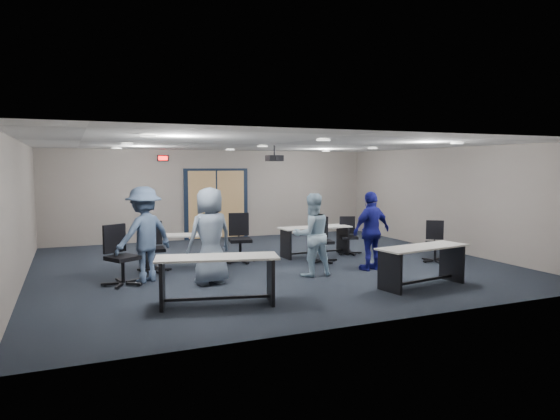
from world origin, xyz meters
name	(u,v)px	position (x,y,z in m)	size (l,w,h in m)	color
floor	(271,264)	(0.00, 0.00, 0.00)	(10.00, 10.00, 0.00)	black
back_wall	(216,195)	(0.00, 4.50, 1.35)	(10.00, 0.04, 2.70)	gray
front_wall	(389,228)	(0.00, -4.50, 1.35)	(10.00, 0.04, 2.70)	gray
left_wall	(20,213)	(-5.00, 0.00, 1.35)	(0.04, 9.00, 2.70)	gray
right_wall	(447,199)	(5.00, 0.00, 1.35)	(0.04, 9.00, 2.70)	gray
ceiling	(270,144)	(0.00, 0.00, 2.70)	(10.00, 9.00, 0.04)	silver
double_door	(216,204)	(0.00, 4.46, 1.05)	(2.00, 0.07, 2.20)	black
exit_sign	(163,158)	(-1.60, 4.44, 2.45)	(0.32, 0.07, 0.18)	black
ceiling_projector	(274,158)	(0.30, 0.50, 2.40)	(0.35, 0.32, 0.37)	black
ceiling_can_lights	(266,146)	(0.00, 0.25, 2.67)	(6.24, 5.74, 0.02)	white
table_front_left	(217,272)	(-2.01, -2.73, 0.54)	(2.03, 1.08, 0.78)	beige
table_front_right	(422,259)	(1.81, -3.00, 0.51)	(1.92, 0.90, 0.75)	beige
table_back_left	(183,244)	(-1.87, 0.59, 0.49)	(1.83, 1.03, 0.97)	beige
table_back_right	(315,236)	(1.41, 0.56, 0.50)	(1.81, 0.65, 0.73)	beige
chair_back_a	(153,247)	(-2.57, 0.17, 0.53)	(0.66, 0.66, 1.05)	black
chair_back_b	(240,238)	(-0.55, 0.52, 0.56)	(0.71, 0.71, 1.12)	black
chair_back_c	(322,240)	(1.20, -0.21, 0.52)	(0.65, 0.65, 1.03)	black
chair_back_d	(349,236)	(2.31, 0.47, 0.47)	(0.59, 0.59, 0.94)	black
chair_loose_left	(123,255)	(-3.27, -0.77, 0.56)	(0.71, 0.71, 1.13)	black
chair_loose_right	(435,242)	(3.62, -1.22, 0.48)	(0.60, 0.60, 0.95)	black
person_plaid	(210,236)	(-1.74, -1.28, 0.91)	(0.89, 0.58, 1.82)	slate
person_lightblue	(312,235)	(0.33, -1.41, 0.84)	(0.81, 0.63, 1.67)	#AED0E7
person_navy	(371,231)	(1.76, -1.39, 0.84)	(0.99, 0.41, 1.68)	navy
person_back	(144,234)	(-2.85, -0.62, 0.92)	(1.18, 0.68, 1.83)	#475D81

